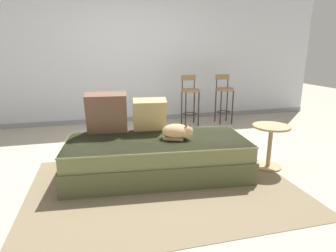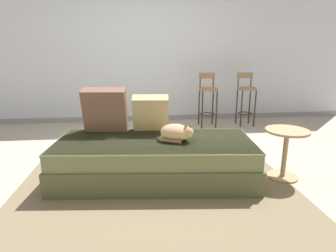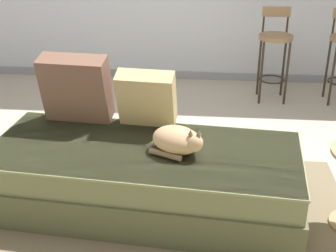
{
  "view_description": "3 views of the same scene",
  "coord_description": "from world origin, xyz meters",
  "views": [
    {
      "loc": [
        -0.61,
        -3.34,
        1.41
      ],
      "look_at": [
        0.15,
        -0.3,
        0.55
      ],
      "focal_mm": 30.0,
      "sensor_mm": 36.0,
      "label": 1
    },
    {
      "loc": [
        -0.16,
        -3.15,
        1.33
      ],
      "look_at": [
        0.15,
        -0.3,
        0.55
      ],
      "focal_mm": 30.0,
      "sensor_mm": 36.0,
      "label": 2
    },
    {
      "loc": [
        0.39,
        -3.05,
        1.85
      ],
      "look_at": [
        0.15,
        -0.3,
        0.55
      ],
      "focal_mm": 50.0,
      "sensor_mm": 36.0,
      "label": 3
    }
  ],
  "objects": [
    {
      "name": "throw_pillow_middle",
      "position": [
        -0.02,
        -0.06,
        0.64
      ],
      "size": [
        0.42,
        0.29,
        0.42
      ],
      "color": "tan",
      "rests_on": "couch"
    },
    {
      "name": "ground_plane",
      "position": [
        0.0,
        0.0,
        0.0
      ],
      "size": [
        16.0,
        16.0,
        0.0
      ],
      "primitive_type": "plane",
      "color": "#A89E8E",
      "rests_on": "ground"
    },
    {
      "name": "couch",
      "position": [
        0.0,
        -0.4,
        0.22
      ],
      "size": [
        2.12,
        1.06,
        0.43
      ],
      "color": "brown",
      "rests_on": "ground"
    },
    {
      "name": "area_rug",
      "position": [
        0.0,
        -0.7,
        0.0
      ],
      "size": [
        2.74,
        1.98,
        0.01
      ],
      "primitive_type": "cube",
      "color": "#75664C",
      "rests_on": "ground"
    },
    {
      "name": "throw_pillow_corner",
      "position": [
        -0.53,
        -0.01,
        0.68
      ],
      "size": [
        0.5,
        0.3,
        0.5
      ],
      "color": "brown",
      "rests_on": "couch"
    },
    {
      "name": "wall_back_panel",
      "position": [
        0.0,
        2.25,
        1.3
      ],
      "size": [
        8.0,
        0.1,
        2.6
      ],
      "primitive_type": "cube",
      "color": "silver",
      "rests_on": "ground"
    },
    {
      "name": "wall_baseboard_trim",
      "position": [
        0.0,
        2.2,
        0.04
      ],
      "size": [
        8.0,
        0.02,
        0.09
      ],
      "primitive_type": "cube",
      "color": "gray",
      "rests_on": "ground"
    },
    {
      "name": "cat",
      "position": [
        0.22,
        -0.43,
        0.51
      ],
      "size": [
        0.39,
        0.35,
        0.2
      ],
      "color": "tan",
      "rests_on": "couch"
    },
    {
      "name": "side_table",
      "position": [
        1.37,
        -0.52,
        0.35
      ],
      "size": [
        0.44,
        0.44,
        0.53
      ],
      "color": "tan",
      "rests_on": "ground"
    },
    {
      "name": "bar_stool_near_window",
      "position": [
        1.07,
        1.64,
        0.56
      ],
      "size": [
        0.34,
        0.34,
        0.94
      ],
      "color": "#2D2319",
      "rests_on": "ground"
    },
    {
      "name": "bar_stool_by_doorway",
      "position": [
        1.76,
        1.64,
        0.56
      ],
      "size": [
        0.34,
        0.34,
        0.94
      ],
      "color": "#2D2319",
      "rests_on": "ground"
    }
  ]
}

